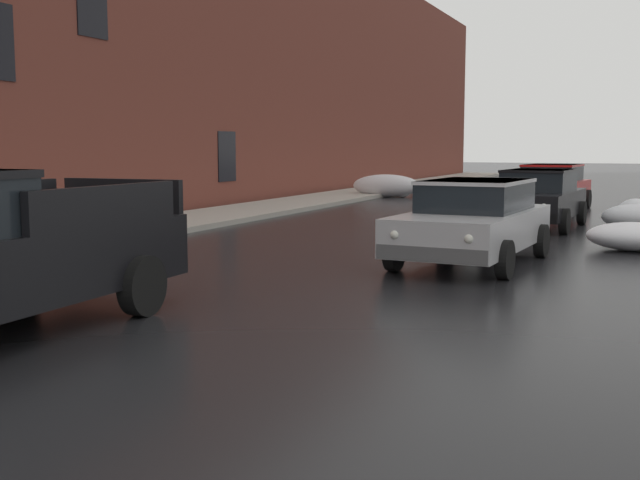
{
  "coord_description": "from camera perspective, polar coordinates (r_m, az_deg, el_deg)",
  "views": [
    {
      "loc": [
        4.93,
        2.06,
        1.99
      ],
      "look_at": [
        1.05,
        11.16,
        0.81
      ],
      "focal_mm": 44.3,
      "sensor_mm": 36.0,
      "label": 1
    }
  ],
  "objects": [
    {
      "name": "sedan_black_parked_kerbside_mid",
      "position": [
        20.05,
        15.45,
        3.02
      ],
      "size": [
        2.12,
        4.3,
        1.42
      ],
      "color": "black",
      "rests_on": "ground"
    },
    {
      "name": "brick_townhouse_facade",
      "position": [
        20.81,
        -16.56,
        15.28
      ],
      "size": [
        0.63,
        80.0,
        10.32
      ],
      "color": "brown",
      "rests_on": "ground"
    },
    {
      "name": "sedan_red_parked_far_down_block",
      "position": [
        25.87,
        16.35,
        3.78
      ],
      "size": [
        2.28,
        4.06,
        1.42
      ],
      "color": "red",
      "rests_on": "ground"
    },
    {
      "name": "left_sidewalk_slab",
      "position": [
        19.55,
        -11.89,
        1.01
      ],
      "size": [
        2.68,
        80.0,
        0.14
      ],
      "primitive_type": "cube",
      "color": "#A8A399",
      "rests_on": "ground"
    },
    {
      "name": "snow_bank_along_left_kerb",
      "position": [
        20.19,
        21.99,
        1.6
      ],
      "size": [
        1.7,
        1.08,
        0.74
      ],
      "color": "white",
      "rests_on": "ground"
    },
    {
      "name": "sedan_silver_parked_kerbside_close",
      "position": [
        13.62,
        11.04,
        1.47
      ],
      "size": [
        2.18,
        4.43,
        1.42
      ],
      "color": "#B7B7BC",
      "rests_on": "ground"
    },
    {
      "name": "snow_bank_near_corner_right",
      "position": [
        16.21,
        22.0,
        0.22
      ],
      "size": [
        1.82,
        1.25,
        0.55
      ],
      "color": "white",
      "rests_on": "ground"
    },
    {
      "name": "snow_bank_along_right_kerb",
      "position": [
        31.15,
        4.9,
        3.91
      ],
      "size": [
        2.76,
        1.06,
        0.89
      ],
      "color": "white",
      "rests_on": "ground"
    }
  ]
}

